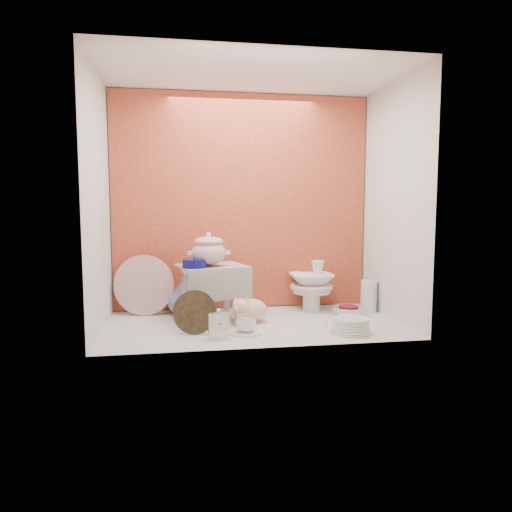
% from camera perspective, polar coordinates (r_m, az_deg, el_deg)
% --- Properties ---
extents(ground, '(1.80, 1.80, 0.00)m').
position_cam_1_polar(ground, '(2.97, -0.32, -8.13)').
color(ground, silver).
rests_on(ground, ground).
extents(niche_shell, '(1.86, 1.03, 1.53)m').
position_cam_1_polar(niche_shell, '(3.06, -0.87, 9.84)').
color(niche_shell, '#B95E2E').
rests_on(niche_shell, ground).
extents(step_stool, '(0.48, 0.44, 0.35)m').
position_cam_1_polar(step_stool, '(3.08, -5.24, -4.33)').
color(step_stool, silver).
rests_on(step_stool, ground).
extents(soup_tureen, '(0.34, 0.34, 0.22)m').
position_cam_1_polar(soup_tureen, '(3.00, -5.67, 0.82)').
color(soup_tureen, white).
rests_on(soup_tureen, step_stool).
extents(cobalt_bowl, '(0.18, 0.18, 0.05)m').
position_cam_1_polar(cobalt_bowl, '(2.95, -7.38, -0.87)').
color(cobalt_bowl, '#0B0C55').
rests_on(cobalt_bowl, step_stool).
extents(floral_platter, '(0.41, 0.14, 0.40)m').
position_cam_1_polar(floral_platter, '(3.26, -13.25, -3.41)').
color(floral_platter, white).
rests_on(floral_platter, ground).
extents(blue_white_vase, '(0.25, 0.25, 0.25)m').
position_cam_1_polar(blue_white_vase, '(3.27, -8.61, -4.63)').
color(blue_white_vase, silver).
rests_on(blue_white_vase, ground).
extents(lacquer_tray, '(0.26, 0.12, 0.25)m').
position_cam_1_polar(lacquer_tray, '(2.75, -7.33, -6.68)').
color(lacquer_tray, black).
rests_on(lacquer_tray, ground).
extents(mantel_clock, '(0.12, 0.05, 0.17)m').
position_cam_1_polar(mantel_clock, '(2.64, -4.48, -8.10)').
color(mantel_clock, silver).
rests_on(mantel_clock, ground).
extents(plush_pig, '(0.32, 0.28, 0.16)m').
position_cam_1_polar(plush_pig, '(2.99, -0.68, -6.44)').
color(plush_pig, beige).
rests_on(plush_pig, ground).
extents(teacup_saucer, '(0.23, 0.23, 0.01)m').
position_cam_1_polar(teacup_saucer, '(2.75, -1.21, -9.15)').
color(teacup_saucer, white).
rests_on(teacup_saucer, ground).
extents(gold_rim_teacup, '(0.14, 0.14, 0.09)m').
position_cam_1_polar(gold_rim_teacup, '(2.74, -1.21, -8.08)').
color(gold_rim_teacup, white).
rests_on(gold_rim_teacup, teacup_saucer).
extents(lattice_dish, '(0.24, 0.24, 0.03)m').
position_cam_1_polar(lattice_dish, '(2.87, 10.62, -8.43)').
color(lattice_dish, white).
rests_on(lattice_dish, ground).
extents(dinner_plate_stack, '(0.27, 0.27, 0.09)m').
position_cam_1_polar(dinner_plate_stack, '(2.81, 11.29, -8.12)').
color(dinner_plate_stack, white).
rests_on(dinner_plate_stack, ground).
extents(crystal_bowl, '(0.27, 0.27, 0.06)m').
position_cam_1_polar(crystal_bowl, '(3.22, 10.99, -6.52)').
color(crystal_bowl, silver).
rests_on(crystal_bowl, ground).
extents(clear_glass_vase, '(0.13, 0.13, 0.22)m').
position_cam_1_polar(clear_glass_vase, '(3.37, 13.32, -4.69)').
color(clear_glass_vase, silver).
rests_on(clear_glass_vase, ground).
extents(porcelain_tower, '(0.36, 0.36, 0.35)m').
position_cam_1_polar(porcelain_tower, '(3.36, 6.65, -3.49)').
color(porcelain_tower, white).
rests_on(porcelain_tower, ground).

